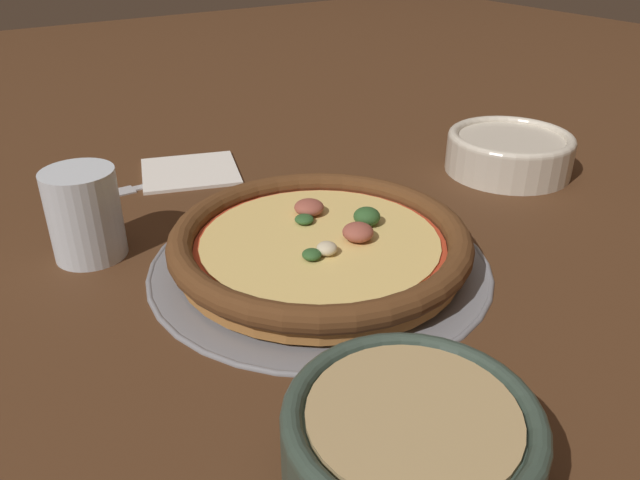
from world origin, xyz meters
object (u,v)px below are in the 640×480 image
bowl_far (509,151)px  pizza (320,243)px  fork (153,184)px  drinking_cup (85,214)px  bowl_near (410,444)px  napkin (190,170)px  pizza_tray (320,262)px

bowl_far → pizza: bearing=11.1°
fork → drinking_cup: bearing=50.1°
pizza → fork: bearing=-76.7°
bowl_near → drinking_cup: size_ratio=1.68×
drinking_cup → fork: drinking_cup is taller
bowl_near → napkin: bearing=-99.4°
pizza → drinking_cup: bearing=-38.6°
bowl_far → fork: size_ratio=0.96×
pizza_tray → fork: bearing=-76.7°
drinking_cup → fork: 0.18m
pizza_tray → bowl_near: bowl_near is taller
bowl_far → napkin: 0.40m
pizza → pizza_tray: bearing=16.3°
pizza → bowl_near: (0.10, 0.24, 0.01)m
pizza → drinking_cup: (0.17, -0.14, 0.02)m
pizza_tray → bowl_far: (-0.33, -0.06, 0.02)m
fork → napkin: bearing=-167.2°
pizza → bowl_far: size_ratio=1.81×
pizza_tray → drinking_cup: 0.23m
pizza_tray → bowl_near: (0.10, 0.24, 0.03)m
bowl_near → drinking_cup: (0.08, -0.38, 0.01)m
pizza → bowl_far: bearing=-168.9°
bowl_far → fork: bowl_far is taller
napkin → bowl_near: bearing=80.6°
bowl_far → pizza_tray: bearing=11.1°
bowl_near → bowl_far: size_ratio=0.95×
napkin → fork: 0.05m
bowl_far → drinking_cup: (0.50, -0.07, 0.02)m
drinking_cup → napkin: 0.22m
pizza_tray → drinking_cup: bearing=-38.7°
pizza_tray → drinking_cup: (0.17, -0.14, 0.04)m
bowl_near → pizza: bearing=-112.1°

